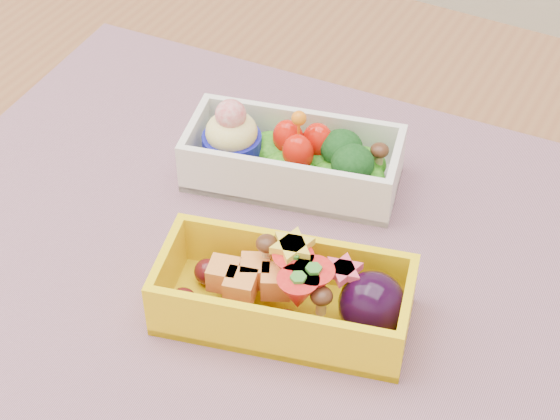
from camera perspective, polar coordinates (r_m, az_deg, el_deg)
The scene contains 4 objects.
table at distance 0.71m, azimuth 0.10°, elevation -10.07°, with size 1.20×0.80×0.75m.
placemat at distance 0.66m, azimuth -0.78°, elevation -2.50°, with size 0.54×0.42×0.00m, color gray.
bento_white at distance 0.70m, azimuth 0.73°, elevation 3.27°, with size 0.17×0.11×0.07m.
bento_yellow at distance 0.60m, azimuth 0.57°, elevation -5.22°, with size 0.18×0.11×0.05m.
Camera 1 is at (0.20, -0.38, 1.22)m, focal length 59.31 mm.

